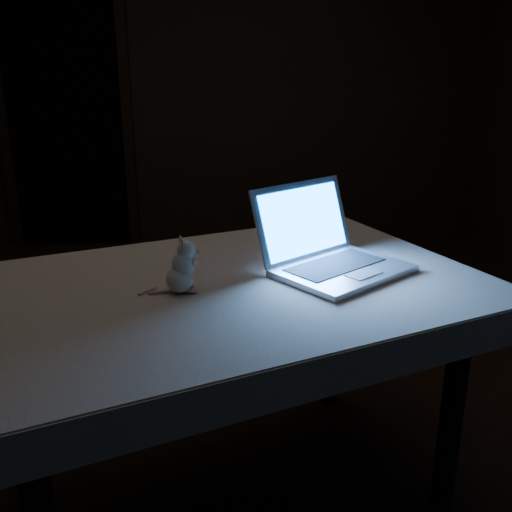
{
  "coord_description": "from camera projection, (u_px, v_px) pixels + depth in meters",
  "views": [
    {
      "loc": [
        0.09,
        -2.28,
        1.44
      ],
      "look_at": [
        0.21,
        -0.57,
        0.87
      ],
      "focal_mm": 40.0,
      "sensor_mm": 36.0,
      "label": 1
    }
  ],
  "objects": [
    {
      "name": "floor",
      "position": [
        201.0,
        398.0,
        2.61
      ],
      "size": [
        5.0,
        5.0,
        0.0
      ],
      "primitive_type": "plane",
      "color": "black",
      "rests_on": "ground"
    },
    {
      "name": "back_wall",
      "position": [
        202.0,
        85.0,
        4.57
      ],
      "size": [
        4.5,
        0.04,
        2.6
      ],
      "primitive_type": "cube",
      "color": "black",
      "rests_on": "ground"
    },
    {
      "name": "doorway",
      "position": [
        66.0,
        116.0,
        4.57
      ],
      "size": [
        1.06,
        0.36,
        2.13
      ],
      "primitive_type": null,
      "color": "black",
      "rests_on": "back_wall"
    },
    {
      "name": "table",
      "position": [
        229.0,
        395.0,
        1.91
      ],
      "size": [
        1.72,
        1.43,
        0.79
      ],
      "primitive_type": null,
      "rotation": [
        0.0,
        0.0,
        0.38
      ],
      "color": "black",
      "rests_on": "floor"
    },
    {
      "name": "tablecloth",
      "position": [
        251.0,
        295.0,
        1.83
      ],
      "size": [
        1.91,
        1.73,
        0.11
      ],
      "primitive_type": null,
      "rotation": [
        0.0,
        0.0,
        0.54
      ],
      "color": "beige",
      "rests_on": "table"
    },
    {
      "name": "laptop",
      "position": [
        345.0,
        232.0,
        1.81
      ],
      "size": [
        0.55,
        0.54,
        0.28
      ],
      "primitive_type": null,
      "rotation": [
        0.0,
        0.0,
        0.64
      ],
      "color": "silver",
      "rests_on": "tablecloth"
    },
    {
      "name": "plush_mouse",
      "position": [
        179.0,
        265.0,
        1.68
      ],
      "size": [
        0.16,
        0.16,
        0.17
      ],
      "primitive_type": null,
      "rotation": [
        0.0,
        0.0,
        0.47
      ],
      "color": "silver",
      "rests_on": "tablecloth"
    }
  ]
}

